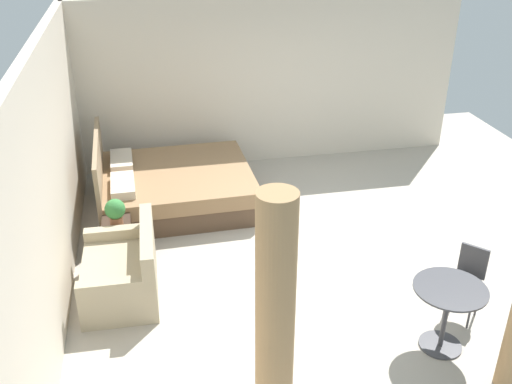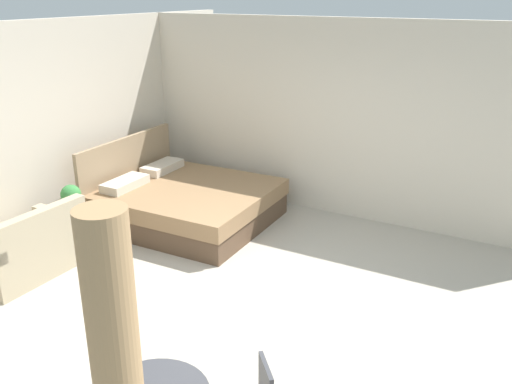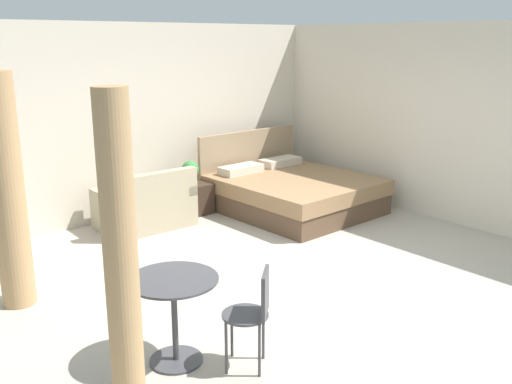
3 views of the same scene
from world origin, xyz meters
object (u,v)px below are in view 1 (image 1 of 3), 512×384
at_px(nightstand, 118,238).
at_px(couch, 124,273).
at_px(potted_plant, 115,211).
at_px(balcony_table, 447,306).
at_px(bed, 172,186).
at_px(cafe_chair_near_window, 469,275).

bearing_deg(nightstand, couch, -175.17).
bearing_deg(couch, potted_plant, 4.40).
bearing_deg(balcony_table, bed, 33.72).
distance_m(potted_plant, cafe_chair_near_window, 4.19).
height_order(bed, cafe_chair_near_window, bed).
distance_m(potted_plant, balcony_table, 4.01).
relative_size(bed, balcony_table, 3.07).
height_order(bed, nightstand, bed).
xyz_separation_m(couch, cafe_chair_near_window, (-1.13, -3.66, 0.22)).
xyz_separation_m(nightstand, balcony_table, (-2.45, -3.25, 0.28)).
bearing_deg(bed, nightstand, 147.24).
relative_size(bed, couch, 1.79).
relative_size(couch, potted_plant, 3.41).
bearing_deg(couch, bed, -18.62).
xyz_separation_m(balcony_table, cafe_chair_near_window, (0.43, -0.48, -0.00)).
bearing_deg(bed, balcony_table, -146.28).
bearing_deg(bed, cafe_chair_near_window, -137.88).
relative_size(potted_plant, cafe_chair_near_window, 0.44).
distance_m(bed, potted_plant, 1.59).
distance_m(nightstand, balcony_table, 4.08).
relative_size(couch, nightstand, 2.73).
relative_size(potted_plant, balcony_table, 0.50).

